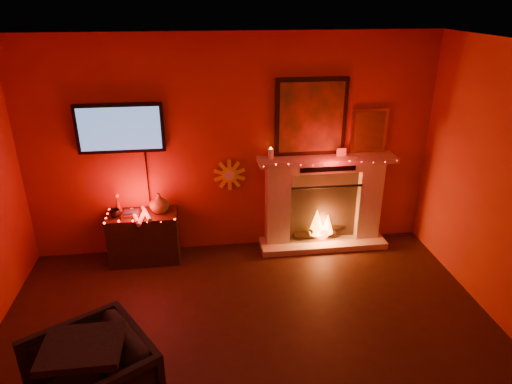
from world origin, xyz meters
TOP-DOWN VIEW (x-y plane):
  - room at (0.00, 0.00)m, footprint 5.00×5.00m
  - fireplace at (1.14, 2.39)m, footprint 1.72×0.40m
  - tv at (-1.30, 2.45)m, footprint 1.00×0.07m
  - sunburst_clock at (-0.05, 2.48)m, footprint 0.40×0.03m
  - console_table at (-1.13, 2.26)m, footprint 0.84×0.55m

SIDE VIEW (x-z plane):
  - console_table at x=-1.13m, z-range -0.09..0.80m
  - fireplace at x=1.14m, z-range -0.37..1.81m
  - sunburst_clock at x=-0.05m, z-range 0.80..1.20m
  - room at x=0.00m, z-range -1.15..3.85m
  - tv at x=-1.30m, z-range 1.03..2.27m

